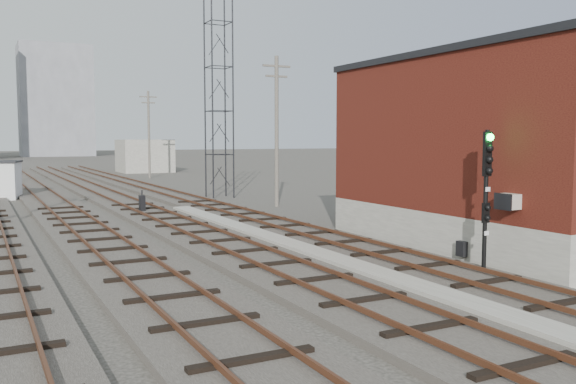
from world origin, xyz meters
TOP-DOWN VIEW (x-y plane):
  - ground at (0.00, 60.00)m, footprint 320.00×320.00m
  - track_right at (2.50, 39.00)m, footprint 3.20×90.00m
  - track_mid_right at (-1.50, 39.00)m, footprint 3.20×90.00m
  - track_mid_left at (-5.50, 39.00)m, footprint 3.20×90.00m
  - platform_curb at (0.50, 14.00)m, footprint 0.90×28.00m
  - brick_building at (7.50, 12.00)m, footprint 6.54×12.20m
  - lattice_tower at (5.50, 35.00)m, footprint 1.60×1.60m
  - utility_pole_right_a at (6.50, 28.00)m, footprint 1.80×0.24m
  - utility_pole_right_b at (6.50, 58.00)m, footprint 1.80×0.24m
  - apartment_right at (8.00, 150.00)m, footprint 16.00×12.00m
  - shed_right at (9.00, 70.00)m, footprint 6.00×6.00m
  - signal_mast at (3.70, 8.29)m, footprint 0.40×0.42m
  - switch_stand at (-1.72, 27.81)m, footprint 0.32×0.32m

SIDE VIEW (x-z plane):
  - ground at x=0.00m, z-range 0.00..0.00m
  - track_right at x=2.50m, z-range -0.09..0.30m
  - track_mid_right at x=-1.50m, z-range -0.09..0.30m
  - track_mid_left at x=-5.50m, z-range -0.09..0.30m
  - platform_curb at x=0.50m, z-range 0.00..0.26m
  - switch_stand at x=-1.72m, z-range -0.03..1.20m
  - shed_right at x=9.00m, z-range 0.00..4.00m
  - signal_mast at x=3.70m, z-range 0.42..4.78m
  - brick_building at x=7.50m, z-range 0.02..7.24m
  - utility_pole_right_a at x=6.50m, z-range 0.30..9.30m
  - utility_pole_right_b at x=6.50m, z-range 0.30..9.30m
  - lattice_tower at x=5.50m, z-range 0.00..15.00m
  - apartment_right at x=8.00m, z-range 0.00..26.00m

